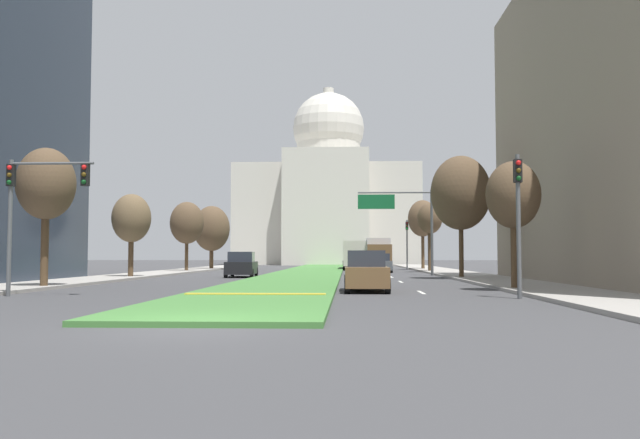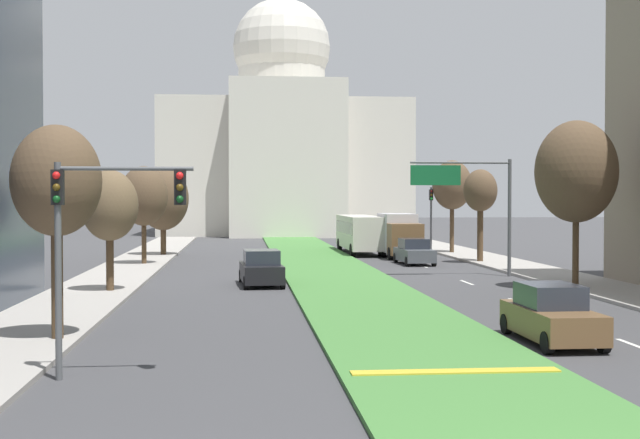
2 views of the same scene
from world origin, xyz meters
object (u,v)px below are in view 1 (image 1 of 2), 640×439
at_px(traffic_light_near_left, 32,196).
at_px(street_tree_right_near, 513,196).
at_px(traffic_light_near_right, 518,206).
at_px(street_tree_right_distant, 423,219).
at_px(street_tree_left_near, 46,185).
at_px(sedan_midblock, 242,265).
at_px(street_tree_left_far, 187,223).
at_px(box_truck_delivery, 378,254).
at_px(city_bus, 355,253).
at_px(street_tree_right_far, 430,220).
at_px(sedan_distant, 380,263).
at_px(sedan_lead_stopped, 366,272).
at_px(capitol_building, 328,203).
at_px(overhead_guide_sign, 403,214).
at_px(street_tree_left_distant, 212,229).
at_px(street_tree_right_mid, 461,193).
at_px(traffic_light_far_right, 407,238).
at_px(street_tree_left_mid, 131,219).

bearing_deg(traffic_light_near_left, street_tree_right_near, 13.39).
relative_size(traffic_light_near_left, traffic_light_near_right, 1.00).
bearing_deg(street_tree_right_distant, street_tree_left_near, -119.05).
xyz_separation_m(street_tree_left_near, sedan_midblock, (6.47, 16.48, -3.98)).
height_order(street_tree_left_far, sedan_midblock, street_tree_left_far).
relative_size(box_truck_delivery, city_bus, 0.58).
bearing_deg(city_bus, street_tree_right_far, -58.67).
relative_size(street_tree_right_far, sedan_distant, 1.40).
xyz_separation_m(sedan_lead_stopped, sedan_distant, (2.03, 30.58, -0.03)).
bearing_deg(capitol_building, sedan_distant, -83.33).
bearing_deg(traffic_light_near_right, traffic_light_near_left, 178.41).
bearing_deg(sedan_distant, street_tree_left_far, 178.74).
distance_m(overhead_guide_sign, sedan_lead_stopped, 22.18).
bearing_deg(traffic_light_near_left, sedan_midblock, 78.41).
bearing_deg(street_tree_right_near, city_bus, 98.85).
distance_m(street_tree_left_distant, box_truck_delivery, 17.68).
height_order(traffic_light_near_left, street_tree_right_mid, street_tree_right_mid).
xyz_separation_m(street_tree_left_near, city_bus, (14.75, 40.63, -3.04)).
xyz_separation_m(traffic_light_far_right, street_tree_right_distant, (1.63, -0.08, 2.01)).
bearing_deg(sedan_lead_stopped, street_tree_right_far, 78.03).
distance_m(street_tree_right_near, box_truck_delivery, 36.75).
bearing_deg(capitol_building, box_truck_delivery, -82.22).
distance_m(street_tree_left_mid, street_tree_right_distant, 33.98).
xyz_separation_m(street_tree_right_mid, street_tree_right_far, (0.02, 16.49, -0.85)).
bearing_deg(sedan_distant, street_tree_right_distant, 63.25).
distance_m(street_tree_right_mid, street_tree_right_far, 16.52).
relative_size(street_tree_left_mid, street_tree_right_distant, 0.77).
distance_m(traffic_light_far_right, city_bus, 5.76).
bearing_deg(traffic_light_far_right, sedan_lead_stopped, -97.55).
distance_m(sedan_lead_stopped, sedan_distant, 30.65).
relative_size(traffic_light_near_right, street_tree_left_near, 0.80).
height_order(street_tree_left_far, city_bus, street_tree_left_far).
height_order(street_tree_right_distant, sedan_lead_stopped, street_tree_right_distant).
relative_size(street_tree_left_distant, street_tree_right_distant, 0.92).
xyz_separation_m(street_tree_right_near, sedan_lead_stopped, (-6.45, -0.48, -3.33)).
bearing_deg(street_tree_left_far, street_tree_left_near, -88.60).
height_order(street_tree_right_mid, street_tree_left_distant, street_tree_right_mid).
height_order(street_tree_left_mid, city_bus, street_tree_left_mid).
bearing_deg(traffic_light_near_left, street_tree_right_mid, 44.02).
distance_m(traffic_light_near_left, street_tree_left_distant, 43.95).
bearing_deg(overhead_guide_sign, traffic_light_near_right, -85.75).
xyz_separation_m(street_tree_right_far, street_tree_left_distant, (-21.63, 8.71, -0.44)).
height_order(capitol_building, street_tree_left_far, capitol_building).
bearing_deg(street_tree_right_distant, sedan_lead_stopped, -99.82).
bearing_deg(street_tree_left_far, traffic_light_near_right, -59.62).
xyz_separation_m(street_tree_right_far, box_truck_delivery, (-4.39, 5.81, -3.06)).
bearing_deg(overhead_guide_sign, street_tree_right_mid, -65.78).
relative_size(street_tree_right_mid, street_tree_right_distant, 1.10).
xyz_separation_m(capitol_building, traffic_light_far_right, (9.49, -42.67, -7.04)).
height_order(street_tree_left_far, street_tree_right_distant, street_tree_right_distant).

